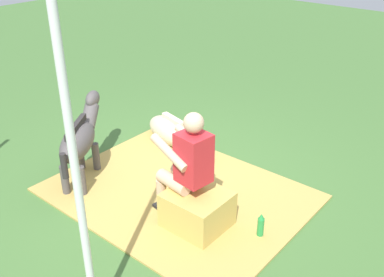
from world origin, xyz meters
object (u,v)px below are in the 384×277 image
object	(u,v)px
tent_pole_left	(78,189)
pony_lying	(174,133)
soda_bottle	(261,226)
person_seated	(186,164)
pony_standing	(80,138)
hay_bale	(197,210)

from	to	relation	value
tent_pole_left	pony_lying	bearing A→B (deg)	-60.13
soda_bottle	tent_pole_left	size ratio (longest dim) A/B	0.11
person_seated	pony_lying	world-z (taller)	person_seated
pony_standing	soda_bottle	size ratio (longest dim) A/B	4.17
pony_standing	pony_lying	xyz separation A→B (m)	(-0.28, -1.35, -0.36)
pony_lying	pony_standing	bearing A→B (deg)	78.41
pony_standing	tent_pole_left	xyz separation A→B (m)	(-1.80, 1.31, 0.73)
pony_lying	soda_bottle	xyz separation A→B (m)	(-1.98, 0.92, -0.05)
pony_lying	tent_pole_left	world-z (taller)	tent_pole_left
hay_bale	soda_bottle	distance (m)	0.66
person_seated	tent_pole_left	xyz separation A→B (m)	(-0.30, 1.48, 0.58)
pony_standing	pony_lying	world-z (taller)	pony_standing
soda_bottle	tent_pole_left	world-z (taller)	tent_pole_left
hay_bale	tent_pole_left	bearing A→B (deg)	95.59
hay_bale	person_seated	bearing A→B (deg)	-5.18
person_seated	pony_standing	world-z (taller)	person_seated
hay_bale	pony_standing	size ratio (longest dim) A/B	0.51
tent_pole_left	hay_bale	bearing A→B (deg)	-84.41
person_seated	tent_pole_left	distance (m)	1.62
person_seated	pony_lying	distance (m)	1.77
hay_bale	pony_lying	distance (m)	1.83
tent_pole_left	person_seated	bearing A→B (deg)	-78.49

